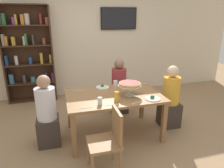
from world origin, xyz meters
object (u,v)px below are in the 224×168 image
object	(u,v)px
chair_near_left	(109,138)
salad_plate_near_diner	(153,98)
bookshelf	(28,53)
cutlery_fork_near	(78,90)
cutlery_knife_near	(112,105)
cutlery_knife_far	(142,84)
water_glass_clear_far	(115,83)
cutlery_spare_fork	(85,108)
water_glass_clear_near	(100,101)
dining_table	(114,99)
diner_head_west	(47,116)
deep_dish_pizza_stand	(130,85)
cutlery_fork_far	(137,103)
diner_far_right	(119,90)
beer_glass_amber_tall	(117,97)
television	(119,19)
diner_head_east	(170,101)
salad_plate_far_diner	(102,87)

from	to	relation	value
chair_near_left	salad_plate_near_diner	world-z (taller)	chair_near_left
bookshelf	cutlery_fork_near	xyz separation A→B (m)	(0.96, -1.66, -0.41)
cutlery_knife_near	cutlery_knife_far	bearing A→B (deg)	53.42
water_glass_clear_far	chair_near_left	bearing A→B (deg)	-109.85
cutlery_spare_fork	water_glass_clear_near	bearing A→B (deg)	10.47
dining_table	bookshelf	size ratio (longest dim) A/B	0.70
diner_head_west	salad_plate_near_diner	distance (m)	1.66
salad_plate_near_diner	cutlery_knife_near	size ratio (longest dim) A/B	1.30
deep_dish_pizza_stand	cutlery_fork_near	bearing A→B (deg)	149.17
cutlery_fork_far	cutlery_knife_far	bearing A→B (deg)	43.70
diner_far_right	cutlery_spare_fork	bearing A→B (deg)	-35.48
deep_dish_pizza_stand	beer_glass_amber_tall	size ratio (longest dim) A/B	2.38
diner_far_right	diner_head_west	bearing A→B (deg)	-59.92
water_glass_clear_far	bookshelf	bearing A→B (deg)	135.90
dining_table	television	bearing A→B (deg)	71.05
deep_dish_pizza_stand	water_glass_clear_far	xyz separation A→B (m)	(-0.08, 0.53, -0.14)
chair_near_left	water_glass_clear_near	xyz separation A→B (m)	(-0.00, 0.49, 0.31)
salad_plate_near_diner	chair_near_left	bearing A→B (deg)	-149.95
diner_head_east	diner_head_west	bearing A→B (deg)	0.45
beer_glass_amber_tall	cutlery_fork_near	world-z (taller)	beer_glass_amber_tall
cutlery_fork_near	diner_head_west	bearing A→B (deg)	38.26
bookshelf	salad_plate_far_diner	bearing A→B (deg)	-49.55
chair_near_left	water_glass_clear_near	size ratio (longest dim) A/B	7.70
diner_head_east	deep_dish_pizza_stand	distance (m)	0.96
television	deep_dish_pizza_stand	world-z (taller)	television
diner_far_right	television	bearing A→B (deg)	163.60
water_glass_clear_near	beer_glass_amber_tall	bearing A→B (deg)	10.60
diner_far_right	bookshelf	bearing A→B (deg)	-122.85
deep_dish_pizza_stand	cutlery_spare_fork	size ratio (longest dim) A/B	2.07
beer_glass_amber_tall	cutlery_knife_far	distance (m)	0.96
cutlery_fork_near	cutlery_knife_near	world-z (taller)	same
cutlery_knife_far	cutlery_spare_fork	xyz separation A→B (m)	(-1.18, -0.76, 0.00)
bookshelf	chair_near_left	distance (m)	3.15
dining_table	salad_plate_far_diner	bearing A→B (deg)	104.82
diner_far_right	diner_head_west	distance (m)	1.63
salad_plate_near_diner	beer_glass_amber_tall	bearing A→B (deg)	173.58
television	water_glass_clear_near	bearing A→B (deg)	-112.76
television	salad_plate_near_diner	size ratio (longest dim) A/B	3.94
dining_table	television	xyz separation A→B (m)	(0.72, 2.11, 1.25)
cutlery_knife_near	beer_glass_amber_tall	bearing A→B (deg)	54.91
bookshelf	cutlery_fork_near	distance (m)	1.96
salad_plate_far_diner	diner_head_east	bearing A→B (deg)	-16.83
cutlery_knife_near	cutlery_knife_far	size ratio (longest dim) A/B	1.00
diner_head_west	salad_plate_near_diner	size ratio (longest dim) A/B	4.93
cutlery_knife_far	salad_plate_near_diner	bearing A→B (deg)	73.34
deep_dish_pizza_stand	cutlery_fork_far	world-z (taller)	deep_dish_pizza_stand
salad_plate_near_diner	cutlery_fork_far	distance (m)	0.29
bookshelf	deep_dish_pizza_stand	size ratio (longest dim) A/B	5.93
water_glass_clear_near	cutlery_fork_near	world-z (taller)	water_glass_clear_near
television	salad_plate_far_diner	bearing A→B (deg)	-115.53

